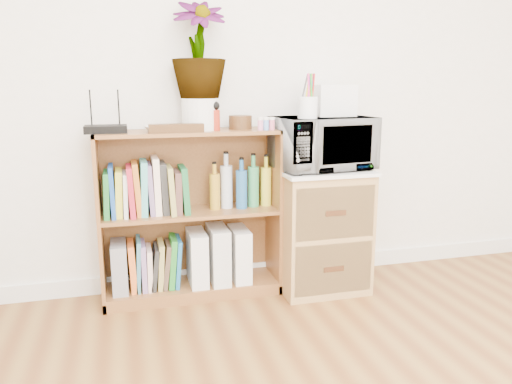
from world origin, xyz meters
name	(u,v)px	position (x,y,z in m)	size (l,w,h in m)	color
skirting_board	(245,271)	(0.00, 2.24, 0.05)	(4.00, 0.02, 0.10)	white
bookshelf	(191,215)	(-0.35, 2.10, 0.47)	(1.00, 0.30, 0.95)	brown
wicker_unit	(319,230)	(0.40, 2.02, 0.35)	(0.50, 0.45, 0.70)	#9E7542
microwave	(322,143)	(0.40, 2.02, 0.87)	(0.53, 0.36, 0.30)	silver
pen_cup	(308,108)	(0.27, 1.91, 1.07)	(0.11, 0.11, 0.12)	white
small_appliance	(333,100)	(0.48, 2.07, 1.10)	(0.22, 0.19, 0.18)	white
router	(106,129)	(-0.78, 2.08, 0.97)	(0.21, 0.15, 0.04)	black
white_bowl	(156,129)	(-0.52, 2.07, 0.97)	(0.13, 0.13, 0.03)	silver
plant_pot	(200,114)	(-0.28, 2.12, 1.04)	(0.20, 0.20, 0.17)	white
potted_plant	(199,49)	(-0.28, 2.12, 1.38)	(0.29, 0.29, 0.51)	#3B6F2C
trinket_box	(176,128)	(-0.42, 2.00, 0.97)	(0.28, 0.07, 0.05)	#3D2410
kokeshi_doll	(215,120)	(-0.21, 2.06, 1.01)	(0.05, 0.05, 0.11)	#A42614
wooden_bowl	(240,122)	(-0.06, 2.11, 0.99)	(0.13, 0.13, 0.08)	#3B2210
paint_jars	(266,125)	(0.06, 2.01, 0.98)	(0.11, 0.04, 0.06)	pink
file_box	(119,266)	(-0.75, 2.10, 0.21)	(0.08, 0.22, 0.28)	gray
magazine_holder_left	(197,257)	(-0.32, 2.09, 0.22)	(0.10, 0.25, 0.31)	silver
magazine_holder_mid	(218,254)	(-0.20, 2.09, 0.23)	(0.10, 0.26, 0.33)	silver
magazine_holder_right	(239,254)	(-0.07, 2.09, 0.22)	(0.10, 0.25, 0.31)	white
cookbooks	(146,190)	(-0.59, 2.10, 0.63)	(0.45, 0.20, 0.31)	#1E732D
liquor_bottles	(247,183)	(-0.02, 2.10, 0.64)	(0.44, 0.07, 0.31)	#B88922
lower_books	(155,264)	(-0.56, 2.10, 0.20)	(0.29, 0.19, 0.29)	orange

